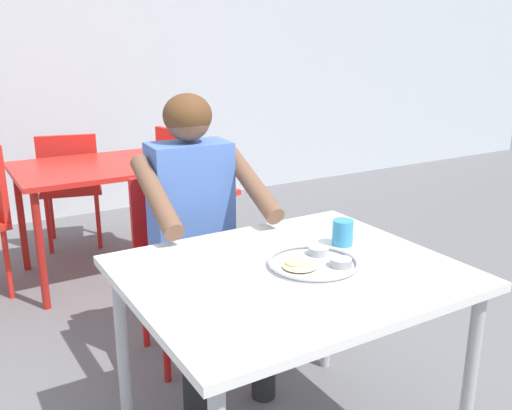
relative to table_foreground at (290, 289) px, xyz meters
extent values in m
cube|color=silver|center=(-0.09, 3.36, 1.05)|extent=(12.00, 0.12, 3.40)
cube|color=white|center=(0.00, 0.00, 0.06)|extent=(1.05, 0.88, 0.03)
cylinder|color=#B2B2B7|center=(0.46, -0.38, -0.30)|extent=(0.04, 0.04, 0.69)
cylinder|color=#B2B2B7|center=(-0.46, 0.38, -0.30)|extent=(0.04, 0.04, 0.69)
cylinder|color=#B2B2B7|center=(0.46, 0.38, -0.30)|extent=(0.04, 0.04, 0.69)
cylinder|color=#B7BABF|center=(0.08, -0.02, 0.08)|extent=(0.30, 0.30, 0.01)
torus|color=#B7BABF|center=(0.08, -0.02, 0.09)|extent=(0.30, 0.30, 0.01)
cylinder|color=#B2B5BA|center=(0.15, -0.08, 0.09)|extent=(0.07, 0.07, 0.03)
cylinder|color=#C65119|center=(0.15, -0.08, 0.10)|extent=(0.06, 0.06, 0.01)
cylinder|color=#B2B5BA|center=(0.15, 0.04, 0.09)|extent=(0.07, 0.07, 0.03)
cylinder|color=#B77F23|center=(0.15, 0.04, 0.10)|extent=(0.06, 0.06, 0.01)
ellipsoid|color=#E5C689|center=(0.02, -0.02, 0.09)|extent=(0.14, 0.13, 0.01)
ellipsoid|color=#D5C382|center=(0.02, 0.00, 0.09)|extent=(0.10, 0.08, 0.01)
cylinder|color=#338CBF|center=(0.29, 0.09, 0.12)|extent=(0.08, 0.08, 0.09)
cylinder|color=#593319|center=(0.29, 0.09, 0.15)|extent=(0.06, 0.06, 0.02)
cube|color=red|center=(-0.02, 0.79, -0.20)|extent=(0.45, 0.44, 0.04)
cube|color=red|center=(-0.01, 0.98, 0.00)|extent=(0.40, 0.06, 0.38)
cylinder|color=red|center=(0.14, 0.61, -0.43)|extent=(0.03, 0.03, 0.43)
cylinder|color=red|center=(-0.20, 0.64, -0.43)|extent=(0.03, 0.03, 0.43)
cylinder|color=red|center=(0.16, 0.94, -0.43)|extent=(0.03, 0.03, 0.43)
cylinder|color=red|center=(-0.18, 0.96, -0.43)|extent=(0.03, 0.03, 0.43)
cylinder|color=black|center=(0.10, 0.33, -0.42)|extent=(0.10, 0.10, 0.46)
cylinder|color=black|center=(0.12, 0.53, -0.15)|extent=(0.15, 0.41, 0.12)
cylinder|color=black|center=(-0.20, 0.35, -0.42)|extent=(0.10, 0.10, 0.46)
cylinder|color=black|center=(-0.18, 0.55, -0.15)|extent=(0.15, 0.41, 0.12)
cube|color=#4C72C6|center=(-0.02, 0.74, 0.12)|extent=(0.35, 0.22, 0.52)
cylinder|color=brown|center=(0.17, 0.54, 0.22)|extent=(0.11, 0.46, 0.25)
cylinder|color=brown|center=(-0.24, 0.57, 0.22)|extent=(0.11, 0.46, 0.25)
sphere|color=brown|center=(-0.02, 0.74, 0.48)|extent=(0.19, 0.19, 0.19)
ellipsoid|color=brown|center=(-0.02, 0.74, 0.49)|extent=(0.21, 0.20, 0.18)
cube|color=red|center=(-0.12, 1.95, 0.05)|extent=(0.93, 0.76, 0.03)
cylinder|color=#AD1E18|center=(-0.52, 1.63, -0.31)|extent=(0.04, 0.04, 0.68)
cylinder|color=#AD1E18|center=(0.29, 1.63, -0.31)|extent=(0.04, 0.04, 0.68)
cylinder|color=#AD1E18|center=(-0.52, 2.27, -0.31)|extent=(0.04, 0.04, 0.68)
cylinder|color=#AD1E18|center=(0.29, 2.27, -0.31)|extent=(0.04, 0.04, 0.68)
cylinder|color=red|center=(-0.67, 1.87, -0.44)|extent=(0.03, 0.03, 0.42)
cube|color=red|center=(0.59, 1.96, -0.21)|extent=(0.49, 0.46, 0.04)
cube|color=red|center=(0.40, 1.92, 0.03)|extent=(0.11, 0.36, 0.44)
cylinder|color=red|center=(0.72, 2.15, -0.44)|extent=(0.03, 0.03, 0.42)
cylinder|color=red|center=(0.79, 1.85, -0.44)|extent=(0.03, 0.03, 0.42)
cylinder|color=red|center=(0.39, 2.08, -0.44)|extent=(0.03, 0.03, 0.42)
cylinder|color=red|center=(0.45, 1.78, -0.44)|extent=(0.03, 0.03, 0.42)
cube|color=red|center=(-0.12, 2.60, -0.23)|extent=(0.50, 0.48, 0.04)
cube|color=red|center=(-0.17, 2.43, -0.01)|extent=(0.39, 0.13, 0.39)
cylinder|color=red|center=(-0.25, 2.79, -0.45)|extent=(0.03, 0.03, 0.40)
cylinder|color=red|center=(0.07, 2.71, -0.45)|extent=(0.03, 0.03, 0.40)
cylinder|color=red|center=(-0.32, 2.49, -0.45)|extent=(0.03, 0.03, 0.40)
cylinder|color=red|center=(0.00, 2.41, -0.45)|extent=(0.03, 0.03, 0.40)
camera|label=1|loc=(-0.95, -1.38, 0.79)|focal=38.84mm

